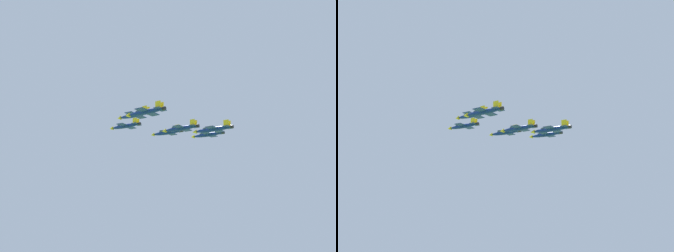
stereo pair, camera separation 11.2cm
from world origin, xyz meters
TOP-DOWN VIEW (x-y plane):
  - jet_lead at (18.60, -5.12)m, footprint 17.65×11.17m
  - jet_left_wingman at (35.50, -14.34)m, footprint 17.37×10.93m
  - jet_right_wingman at (30.43, 10.07)m, footprint 17.25×10.93m
  - jet_left_outer at (52.40, -23.56)m, footprint 17.83×11.23m
  - jet_right_outer at (42.25, 25.27)m, footprint 17.53×11.03m
  - jet_slot_rear at (47.33, 0.85)m, footprint 17.55×11.10m
  - jet_trailing at (61.69, 3.84)m, footprint 17.61×11.14m

SIDE VIEW (x-z plane):
  - jet_trailing at x=61.69m, z-range 170.13..173.86m
  - jet_slot_rear at x=47.33m, z-range 172.58..176.30m
  - jet_left_outer at x=52.40m, z-range 173.17..176.94m
  - jet_right_outer at x=42.25m, z-range 175.04..178.75m
  - jet_right_wingman at x=30.43m, z-range 175.36..179.02m
  - jet_left_wingman at x=35.50m, z-range 177.48..181.15m
  - jet_lead at x=18.60m, z-range 177.73..181.46m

